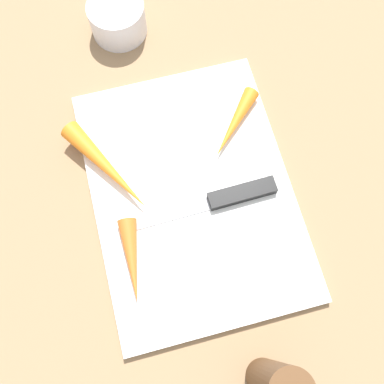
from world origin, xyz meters
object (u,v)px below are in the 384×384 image
(small_bowl, at_px, (118,19))
(carrot_shortest, at_px, (132,260))
(knife, at_px, (232,196))
(pepper_grinder, at_px, (275,383))
(cutting_board, at_px, (192,193))
(carrot_longest, at_px, (107,168))
(carrot_medium, at_px, (234,124))

(small_bowl, bearing_deg, carrot_shortest, -8.84)
(knife, relative_size, pepper_grinder, 1.22)
(cutting_board, distance_m, carrot_longest, 0.12)
(carrot_longest, distance_m, pepper_grinder, 0.33)
(carrot_medium, bearing_deg, cutting_board, -3.86)
(cutting_board, xyz_separation_m, carrot_medium, (-0.08, 0.08, 0.02))
(cutting_board, distance_m, small_bowl, 0.29)
(cutting_board, distance_m, pepper_grinder, 0.25)
(carrot_shortest, xyz_separation_m, pepper_grinder, (0.17, 0.12, 0.06))
(carrot_longest, relative_size, carrot_medium, 1.39)
(carrot_shortest, bearing_deg, knife, 114.38)
(carrot_shortest, height_order, carrot_medium, carrot_shortest)
(carrot_shortest, xyz_separation_m, carrot_medium, (-0.15, 0.17, -0.00))
(cutting_board, distance_m, carrot_shortest, 0.12)
(cutting_board, xyz_separation_m, small_bowl, (-0.29, -0.04, 0.02))
(small_bowl, bearing_deg, knife, 16.15)
(cutting_board, bearing_deg, carrot_longest, -119.30)
(small_bowl, bearing_deg, cutting_board, 7.88)
(knife, bearing_deg, cutting_board, -23.83)
(knife, relative_size, carrot_longest, 1.29)
(knife, distance_m, carrot_medium, 0.10)
(carrot_medium, relative_size, pepper_grinder, 0.68)
(pepper_grinder, bearing_deg, carrot_longest, -157.19)
(carrot_shortest, distance_m, small_bowl, 0.36)
(carrot_shortest, bearing_deg, carrot_medium, 135.25)
(carrot_medium, bearing_deg, carrot_shortest, -7.59)
(pepper_grinder, bearing_deg, small_bowl, -173.09)
(carrot_longest, distance_m, carrot_shortest, 0.13)
(cutting_board, height_order, knife, knife)
(pepper_grinder, bearing_deg, carrot_shortest, -144.86)
(carrot_shortest, relative_size, carrot_medium, 0.92)
(carrot_longest, height_order, carrot_shortest, carrot_longest)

